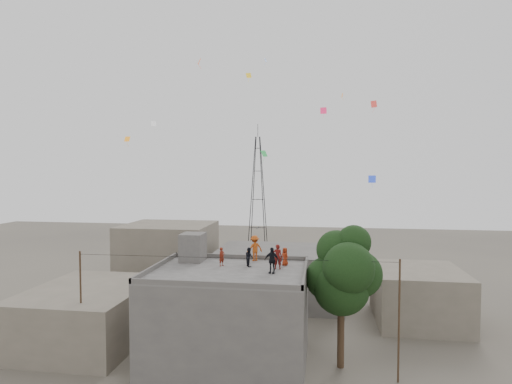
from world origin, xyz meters
TOP-DOWN VIEW (x-y plane):
  - ground at (0.00, 0.00)m, footprint 140.00×140.00m
  - main_building at (0.00, 0.00)m, footprint 10.00×8.00m
  - parapet at (0.00, 0.00)m, footprint 10.00×8.00m
  - stair_head_box at (-3.20, 2.60)m, footprint 1.60×1.80m
  - neighbor_west at (-11.00, 2.00)m, footprint 8.00×10.00m
  - neighbor_north at (2.00, 14.00)m, footprint 12.00×9.00m
  - neighbor_northwest at (-10.00, 16.00)m, footprint 9.00×8.00m
  - neighbor_east at (14.00, 10.00)m, footprint 7.00×8.00m
  - tree at (7.37, 0.60)m, footprint 4.90×4.60m
  - utility_line at (0.50, -1.25)m, footprint 20.12×0.62m
  - transmission_tower at (-4.00, 40.00)m, footprint 2.97×2.97m
  - person_red_adult at (3.08, 0.99)m, footprint 0.61×0.42m
  - person_orange_child at (3.47, 2.17)m, footprint 0.70×0.69m
  - person_dark_child at (1.10, 1.45)m, footprint 0.75×0.80m
  - person_dark_adult at (2.84, -0.26)m, footprint 1.03×0.60m
  - person_orange_adult at (1.18, 3.36)m, footprint 1.36×1.23m
  - person_red_child at (-0.78, 1.36)m, footprint 0.51×0.55m
  - kites at (2.09, 8.04)m, footprint 20.34×15.31m

SIDE VIEW (x-z plane):
  - ground at x=0.00m, z-range 0.00..0.00m
  - neighbor_west at x=-11.00m, z-range 0.00..4.00m
  - neighbor_east at x=14.00m, z-range 0.00..4.40m
  - neighbor_north at x=2.00m, z-range 0.00..5.00m
  - main_building at x=0.00m, z-range 0.00..6.10m
  - neighbor_northwest at x=-10.00m, z-range 0.00..7.00m
  - utility_line at x=0.50m, z-range 0.13..7.53m
  - tree at x=7.37m, z-range 1.55..10.65m
  - parapet at x=0.00m, z-range 6.10..6.40m
  - person_orange_child at x=3.47m, z-range 6.10..7.32m
  - person_red_child at x=-0.78m, z-range 6.10..7.37m
  - person_dark_child at x=1.10m, z-range 6.10..7.40m
  - person_red_adult at x=3.08m, z-range 6.10..7.74m
  - person_dark_adult at x=2.84m, z-range 6.10..7.75m
  - person_orange_adult at x=1.18m, z-range 6.10..7.93m
  - stair_head_box at x=-3.20m, z-range 6.10..8.10m
  - transmission_tower at x=-4.00m, z-range -0.93..19.07m
  - kites at x=2.09m, z-range 11.37..22.86m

